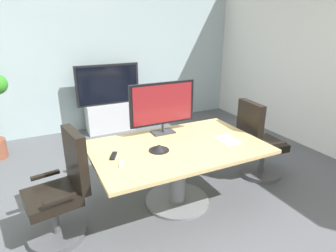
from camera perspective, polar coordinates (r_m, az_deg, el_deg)
ground_plane at (r=3.57m, az=2.30°, el=-14.91°), size 7.18×7.18×0.00m
wall_back_glass_partition at (r=5.85m, az=-12.43°, el=14.20°), size 5.63×0.10×2.98m
conference_table at (r=3.30m, az=1.92°, el=-6.79°), size 1.91×1.21×0.74m
office_chair_left at (r=3.05m, az=-20.39°, el=-12.75°), size 0.63×0.61×1.09m
office_chair_right at (r=4.09m, az=17.51°, el=-3.82°), size 0.61×0.59×1.09m
tv_monitor at (r=3.47m, az=-1.07°, el=4.22°), size 0.84×0.18×0.64m
wall_display_unit at (r=5.69m, az=-11.58°, el=3.32°), size 1.20×0.36×1.31m
conference_phone at (r=3.09m, az=-1.82°, el=-4.38°), size 0.22×0.22×0.07m
remote_control at (r=3.01m, az=-10.82°, el=-5.84°), size 0.12×0.17×0.02m
whiteboard_marker at (r=2.84m, az=-9.41°, el=-7.43°), size 0.07×0.13×0.02m
paper_notepad at (r=3.43m, az=11.80°, el=-2.73°), size 0.23×0.31×0.01m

